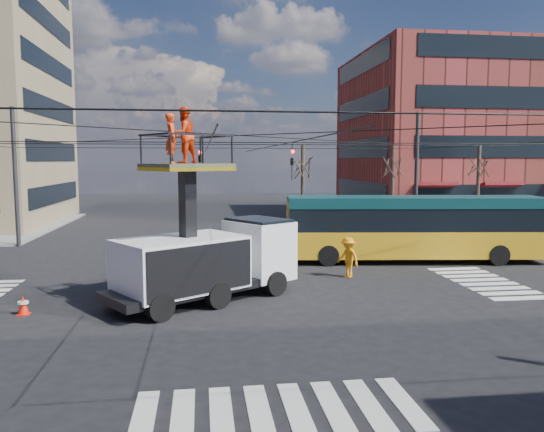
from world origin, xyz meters
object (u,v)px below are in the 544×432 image
at_px(traffic_cone, 23,305).
at_px(worker_ground, 113,283).
at_px(city_bus, 414,226).
at_px(flagger, 348,257).
at_px(utility_truck, 207,240).

bearing_deg(traffic_cone, worker_ground, 13.09).
distance_m(city_bus, traffic_cone, 17.69).
distance_m(city_bus, flagger, 5.31).
bearing_deg(city_bus, flagger, -136.52).
xyz_separation_m(utility_truck, flagger, (5.97, 2.91, -1.28)).
xyz_separation_m(traffic_cone, flagger, (11.93, 4.00, 0.55)).
bearing_deg(worker_ground, city_bus, -74.30).
xyz_separation_m(traffic_cone, worker_ground, (2.73, 0.63, 0.50)).
bearing_deg(worker_ground, utility_truck, -92.14).
xyz_separation_m(utility_truck, worker_ground, (-3.23, -0.45, -1.33)).
bearing_deg(flagger, worker_ground, -101.46).
bearing_deg(city_bus, worker_ground, -147.32).
height_order(city_bus, flagger, city_bus).
distance_m(city_bus, worker_ground, 14.92).
distance_m(utility_truck, traffic_cone, 6.32).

